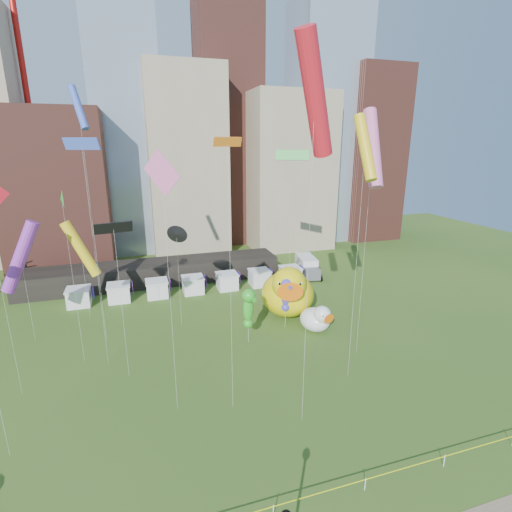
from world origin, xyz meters
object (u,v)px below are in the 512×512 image
object	(u,v)px
seahorse_purple	(286,292)
box_truck	(307,266)
big_duck	(288,292)
seahorse_green	(248,305)
small_duck	(316,319)

from	to	relation	value
seahorse_purple	box_truck	distance (m)	19.53
big_duck	seahorse_green	distance (m)	8.28
small_duck	seahorse_green	bearing A→B (deg)	166.35
small_duck	seahorse_purple	xyz separation A→B (m)	(-2.98, 1.88, 2.85)
big_duck	box_truck	size ratio (longest dim) A/B	1.36
small_duck	seahorse_green	size ratio (longest dim) A/B	0.77
seahorse_green	box_truck	bearing A→B (deg)	37.47
seahorse_purple	box_truck	bearing A→B (deg)	55.35
big_duck	seahorse_purple	bearing A→B (deg)	-96.74
big_duck	seahorse_purple	world-z (taller)	big_duck
seahorse_green	small_duck	bearing A→B (deg)	-11.62
small_duck	big_duck	bearing A→B (deg)	92.92
small_duck	seahorse_green	distance (m)	8.50
big_duck	box_truck	xyz separation A→B (m)	(8.87, 13.35, -1.65)
big_duck	box_truck	distance (m)	16.11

